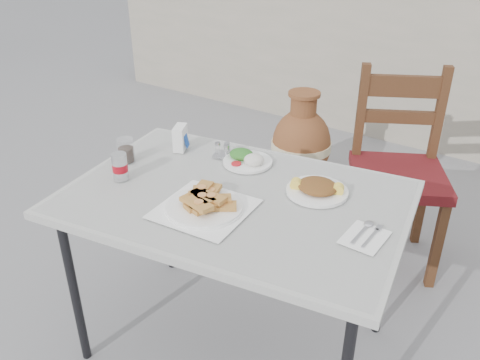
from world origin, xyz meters
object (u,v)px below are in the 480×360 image
Objects in this scene: napkin_holder at (180,138)px; pide_plate at (204,202)px; condiment_caddy at (224,152)px; chair at (397,169)px; salad_chopped_plate at (317,188)px; cafe_table at (235,207)px; terracotta_urn at (301,146)px; salad_rice_plate at (247,159)px; soda_can at (120,166)px; cola_glass at (126,151)px.

pide_plate is at bearing -65.22° from napkin_holder.
condiment_caddy is 0.11× the size of chair.
salad_chopped_plate is 0.23× the size of chair.
napkin_holder is (-0.38, 0.33, 0.02)m from pide_plate.
cafe_table is 2.00× the size of terracotta_urn.
salad_rice_plate is 0.20× the size of chair.
soda_can is at bearing -151.05° from chair.
chair is (0.30, 0.96, -0.17)m from cafe_table.
cola_glass is 0.24m from napkin_holder.
pide_plate is 0.42m from condiment_caddy.
salad_chopped_plate is at bearing -9.58° from salad_rice_plate.
pide_plate reaches higher than cafe_table.
soda_can reaches higher than salad_rice_plate.
cafe_table is 12.63× the size of napkin_holder.
chair is at bearing 50.24° from cola_glass.
salad_chopped_plate reaches higher than cafe_table.
terracotta_urn is at bearing 100.55° from condiment_caddy.
chair is 1.50× the size of terracotta_urn.
soda_can is 0.15m from cola_glass.
cola_glass is at bearing 127.41° from soda_can.
salad_chopped_plate is at bearing -6.83° from condiment_caddy.
condiment_caddy is (0.30, 0.26, -0.02)m from cola_glass.
salad_rice_plate is at bearing -146.92° from chair.
cola_glass reaches higher than pide_plate.
cafe_table is 12.57× the size of condiment_caddy.
salad_chopped_plate is 0.82m from chair.
terracotta_urn is (-0.32, 1.10, -0.45)m from salad_rice_plate.
condiment_caddy is at bearing -79.45° from terracotta_urn.
cafe_table is 1.02m from chair.
soda_can reaches higher than cafe_table.
napkin_holder is (-0.41, 0.19, 0.10)m from cafe_table.
cola_glass is at bearing -165.04° from salad_chopped_plate.
soda_can is at bearing -117.49° from napkin_holder.
salad_rice_plate is 1.91× the size of soda_can.
chair is at bearing 72.62° from cafe_table.
cola_glass is 1.45m from terracotta_urn.
cola_glass is at bearing -177.45° from cafe_table.
pide_plate is 0.42m from salad_chopped_plate.
pide_plate is at bearing -63.61° from condiment_caddy.
napkin_holder is at bearing 62.32° from cola_glass.
pide_plate is at bearing -13.32° from cola_glass.
pide_plate is 0.50m from cola_glass.
napkin_holder is at bearing 179.37° from salad_chopped_plate.
napkin_holder reaches higher than pide_plate.
chair is (0.82, 0.98, -0.27)m from cola_glass.
salad_chopped_plate is 2.14× the size of condiment_caddy.
salad_rice_plate is 0.50m from soda_can.
terracotta_urn is (-0.21, 1.11, -0.45)m from condiment_caddy.
pide_plate is at bearing -78.94° from salad_rice_plate.
condiment_caddy reaches higher than salad_chopped_plate.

